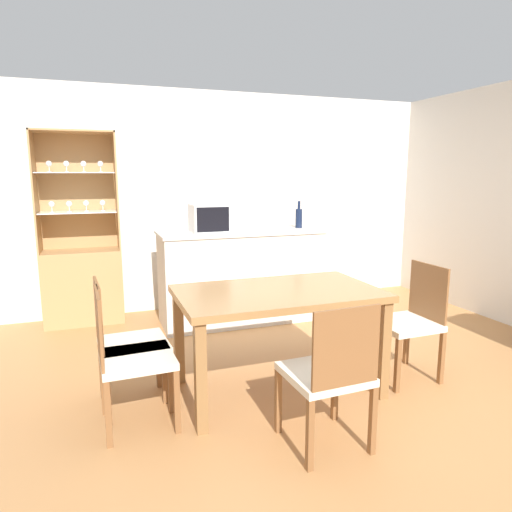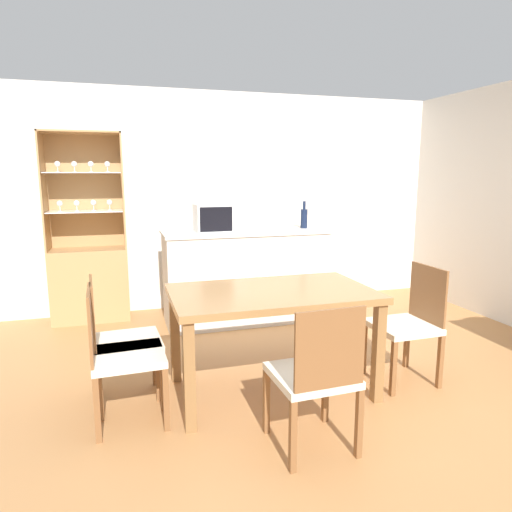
% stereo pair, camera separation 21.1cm
% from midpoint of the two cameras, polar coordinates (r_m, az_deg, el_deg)
% --- Properties ---
extents(ground_plane, '(18.00, 18.00, 0.00)m').
position_cam_midpoint_polar(ground_plane, '(3.53, 7.83, -16.84)').
color(ground_plane, '#B27A47').
extents(wall_back, '(6.80, 0.06, 2.55)m').
position_cam_midpoint_polar(wall_back, '(5.61, -4.38, 6.89)').
color(wall_back, silver).
rests_on(wall_back, ground_plane).
extents(kitchen_counter, '(1.76, 0.65, 1.00)m').
position_cam_midpoint_polar(kitchen_counter, '(4.99, -3.04, -2.49)').
color(kitchen_counter, silver).
rests_on(kitchen_counter, ground_plane).
extents(display_cabinet, '(0.81, 0.40, 2.03)m').
position_cam_midpoint_polar(display_cabinet, '(5.29, -21.97, -1.71)').
color(display_cabinet, tan).
rests_on(display_cabinet, ground_plane).
extents(dining_table, '(1.45, 0.87, 0.77)m').
position_cam_midpoint_polar(dining_table, '(3.33, 0.93, -5.89)').
color(dining_table, olive).
rests_on(dining_table, ground_plane).
extents(dining_chair_side_left_far, '(0.48, 0.48, 0.90)m').
position_cam_midpoint_polar(dining_chair_side_left_far, '(3.32, -17.71, -10.34)').
color(dining_chair_side_left_far, beige).
rests_on(dining_chair_side_left_far, ground_plane).
extents(dining_chair_side_left_near, '(0.46, 0.46, 0.90)m').
position_cam_midpoint_polar(dining_chair_side_left_near, '(3.08, -17.52, -11.98)').
color(dining_chair_side_left_near, beige).
rests_on(dining_chair_side_left_near, ground_plane).
extents(dining_chair_side_right_near, '(0.46, 0.46, 0.90)m').
position_cam_midpoint_polar(dining_chair_side_right_near, '(3.78, 17.11, -7.76)').
color(dining_chair_side_right_near, beige).
rests_on(dining_chair_side_right_near, ground_plane).
extents(dining_chair_head_near, '(0.47, 0.47, 0.90)m').
position_cam_midpoint_polar(dining_chair_head_near, '(2.74, 6.87, -14.45)').
color(dining_chair_head_near, beige).
rests_on(dining_chair_head_near, ground_plane).
extents(microwave, '(0.52, 0.35, 0.29)m').
position_cam_midpoint_polar(microwave, '(4.83, -6.31, 4.78)').
color(microwave, silver).
rests_on(microwave, kitchen_counter).
extents(wine_bottle, '(0.08, 0.08, 0.30)m').
position_cam_midpoint_polar(wine_bottle, '(5.15, 4.21, 4.82)').
color(wine_bottle, '#141E38').
rests_on(wine_bottle, kitchen_counter).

